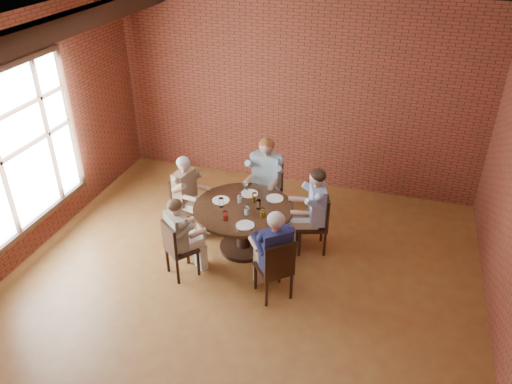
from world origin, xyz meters
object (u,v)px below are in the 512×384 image
(diner_a, at_px, (313,211))
(diner_c, at_px, (188,195))
(chair_a, at_px, (318,220))
(diner_b, at_px, (265,180))
(diner_d, at_px, (181,238))
(chair_b, at_px, (267,187))
(chair_c, at_px, (185,202))
(diner_e, at_px, (274,254))
(smartphone, at_px, (251,227))
(chair_d, at_px, (177,247))
(chair_e, at_px, (276,268))
(dining_table, at_px, (243,220))

(diner_a, bearing_deg, diner_c, -105.62)
(chair_a, bearing_deg, diner_b, -139.52)
(diner_c, bearing_deg, diner_d, -148.00)
(chair_b, height_order, chair_c, chair_b)
(chair_b, xyz_separation_m, diner_c, (-1.06, -0.81, 0.12))
(diner_e, distance_m, smartphone, 0.59)
(diner_a, height_order, diner_d, diner_a)
(chair_a, distance_m, diner_d, 2.05)
(diner_c, bearing_deg, chair_c, 90.00)
(chair_a, height_order, chair_d, chair_a)
(chair_a, xyz_separation_m, diner_e, (-0.36, -1.19, 0.15))
(chair_b, distance_m, chair_c, 1.39)
(smartphone, bearing_deg, chair_a, 46.74)
(chair_b, relative_size, chair_d, 1.11)
(chair_b, bearing_deg, diner_c, -138.62)
(chair_e, relative_size, diner_e, 0.70)
(dining_table, height_order, chair_a, chair_a)
(chair_c, xyz_separation_m, smartphone, (1.33, -0.72, 0.26))
(dining_table, distance_m, diner_b, 0.97)
(diner_a, relative_size, chair_d, 1.52)
(diner_c, bearing_deg, chair_a, -73.60)
(diner_a, distance_m, chair_e, 1.26)
(chair_d, bearing_deg, chair_a, -107.00)
(diner_b, bearing_deg, chair_c, -144.44)
(diner_d, relative_size, smartphone, 8.20)
(dining_table, xyz_separation_m, diner_d, (-0.64, -0.81, 0.09))
(diner_d, bearing_deg, chair_e, -145.93)
(diner_c, bearing_deg, diner_e, -109.19)
(chair_c, relative_size, diner_c, 0.71)
(chair_a, relative_size, diner_d, 0.76)
(dining_table, height_order, smartphone, smartphone)
(chair_c, bearing_deg, chair_a, -74.21)
(diner_a, xyz_separation_m, chair_d, (-1.66, -1.18, -0.19))
(diner_a, height_order, chair_c, diner_a)
(diner_c, distance_m, diner_e, 2.01)
(dining_table, relative_size, chair_c, 1.61)
(smartphone, bearing_deg, diner_d, -157.25)
(chair_d, height_order, smartphone, chair_d)
(chair_b, bearing_deg, diner_b, -90.00)
(dining_table, relative_size, chair_e, 1.58)
(chair_a, relative_size, diner_c, 0.73)
(chair_c, distance_m, diner_e, 2.09)
(chair_a, distance_m, diner_c, 2.06)
(dining_table, distance_m, chair_b, 1.05)
(diner_b, distance_m, diner_e, 1.91)
(chair_d, distance_m, diner_d, 0.15)
(diner_c, xyz_separation_m, smartphone, (1.25, -0.70, 0.11))
(chair_b, relative_size, chair_c, 1.07)
(chair_b, bearing_deg, diner_a, -35.36)
(dining_table, distance_m, diner_a, 1.04)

